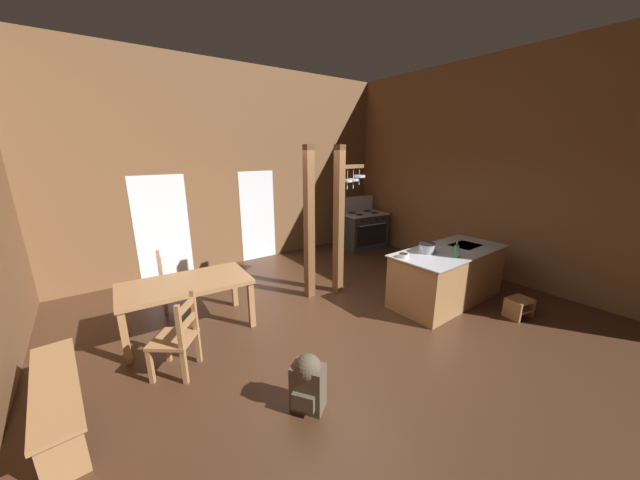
{
  "coord_description": "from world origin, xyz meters",
  "views": [
    {
      "loc": [
        -2.75,
        -3.31,
        2.49
      ],
      "look_at": [
        -0.07,
        0.41,
        1.21
      ],
      "focal_mm": 18.0,
      "sensor_mm": 36.0,
      "label": 1
    }
  ],
  "objects": [
    {
      "name": "ground_plane",
      "position": [
        0.0,
        0.0,
        -0.05
      ],
      "size": [
        8.24,
        7.82,
        0.1
      ],
      "primitive_type": "cube",
      "color": "#422819"
    },
    {
      "name": "wall_back",
      "position": [
        0.0,
        3.58,
        2.12
      ],
      "size": [
        8.24,
        0.14,
        4.24
      ],
      "primitive_type": "cube",
      "color": "brown",
      "rests_on": "ground_plane"
    },
    {
      "name": "wall_right",
      "position": [
        3.79,
        0.0,
        2.12
      ],
      "size": [
        0.14,
        7.82,
        4.24
      ],
      "primitive_type": "cube",
      "color": "brown",
      "rests_on": "ground_plane"
    },
    {
      "name": "glazed_door_back_left",
      "position": [
        -1.67,
        3.5,
        1.02
      ],
      "size": [
        1.0,
        0.01,
        2.05
      ],
      "primitive_type": "cube",
      "color": "white",
      "rests_on": "ground_plane"
    },
    {
      "name": "glazed_panel_back_right",
      "position": [
        0.37,
        3.5,
        1.02
      ],
      "size": [
        0.84,
        0.01,
        2.05
      ],
      "primitive_type": "cube",
      "color": "white",
      "rests_on": "ground_plane"
    },
    {
      "name": "kitchen_island",
      "position": [
        1.99,
        -0.45,
        0.45
      ],
      "size": [
        2.19,
        1.03,
        0.9
      ],
      "color": "#9E7044",
      "rests_on": "ground_plane"
    },
    {
      "name": "stove_range",
      "position": [
        2.97,
        2.7,
        0.48
      ],
      "size": [
        1.21,
        0.91,
        1.32
      ],
      "color": "#2C2C2C",
      "rests_on": "ground_plane"
    },
    {
      "name": "support_post_with_pot_rack",
      "position": [
        0.74,
        0.93,
        1.4
      ],
      "size": [
        0.7,
        0.25,
        2.59
      ],
      "color": "brown",
      "rests_on": "ground_plane"
    },
    {
      "name": "support_post_center",
      "position": [
        0.17,
        1.06,
        1.3
      ],
      "size": [
        0.14,
        0.14,
        2.59
      ],
      "color": "brown",
      "rests_on": "ground_plane"
    },
    {
      "name": "step_stool",
      "position": [
        2.37,
        -1.46,
        0.18
      ],
      "size": [
        0.4,
        0.34,
        0.3
      ],
      "color": "#9E7044",
      "rests_on": "ground_plane"
    },
    {
      "name": "dining_table",
      "position": [
        -1.86,
        1.13,
        0.65
      ],
      "size": [
        1.75,
        1.0,
        0.74
      ],
      "color": "#9E7044",
      "rests_on": "ground_plane"
    },
    {
      "name": "ladderback_chair_near_window",
      "position": [
        -1.89,
        1.99,
        0.45
      ],
      "size": [
        0.49,
        0.49,
        0.95
      ],
      "color": "#9E7044",
      "rests_on": "ground_plane"
    },
    {
      "name": "ladderback_chair_by_post",
      "position": [
        -2.19,
        0.23,
        0.45
      ],
      "size": [
        0.62,
        0.62,
        0.95
      ],
      "color": "#9E7044",
      "rests_on": "ground_plane"
    },
    {
      "name": "bench_along_left_wall",
      "position": [
        -3.28,
        0.14,
        0.31
      ],
      "size": [
        0.48,
        1.63,
        0.44
      ],
      "color": "#9E7044",
      "rests_on": "ground_plane"
    },
    {
      "name": "backpack",
      "position": [
        -1.29,
        -1.08,
        0.31
      ],
      "size": [
        0.38,
        0.39,
        0.6
      ],
      "color": "#4C4233",
      "rests_on": "ground_plane"
    },
    {
      "name": "stockpot_on_counter",
      "position": [
        1.54,
        -0.31,
        0.98
      ],
      "size": [
        0.33,
        0.26,
        0.15
      ],
      "color": "#A8AAB2",
      "rests_on": "kitchen_island"
    },
    {
      "name": "mixing_bowl_on_counter",
      "position": [
        1.05,
        -0.24,
        0.93
      ],
      "size": [
        0.17,
        0.17,
        0.06
      ],
      "color": "silver",
      "rests_on": "kitchen_island"
    },
    {
      "name": "bottle_tall_on_counter",
      "position": [
        1.7,
        -0.72,
        1.0
      ],
      "size": [
        0.07,
        0.07,
        0.27
      ],
      "color": "#2D5638",
      "rests_on": "kitchen_island"
    }
  ]
}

